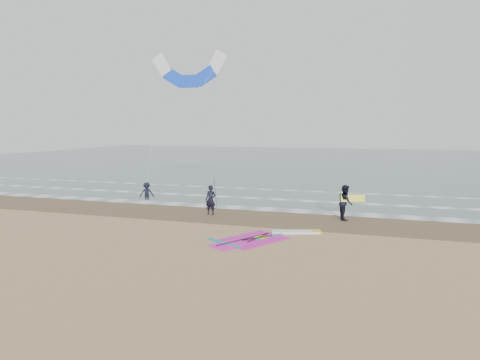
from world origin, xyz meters
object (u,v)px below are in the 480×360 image
(person_walking, at_px, (345,202))
(windsurf_rig, at_px, (265,237))
(person_wading, at_px, (147,188))
(surf_kite, at_px, (189,73))
(person_standing, at_px, (211,200))

(person_walking, bearing_deg, windsurf_rig, 133.47)
(person_walking, bearing_deg, person_wading, 64.53)
(windsurf_rig, relative_size, surf_kite, 0.51)
(person_wading, distance_m, surf_kite, 8.90)
(person_standing, xyz_separation_m, person_wading, (-6.24, 3.64, -0.09))
(person_wading, bearing_deg, surf_kite, 16.73)
(person_wading, bearing_deg, person_walking, -44.81)
(person_standing, height_order, surf_kite, surf_kite)
(windsurf_rig, height_order, person_walking, person_walking)
(windsurf_rig, distance_m, surf_kite, 16.14)
(person_walking, xyz_separation_m, person_wading, (-13.79, 2.70, -0.19))
(person_standing, relative_size, person_wading, 1.11)
(person_walking, bearing_deg, person_standing, 82.70)
(person_walking, distance_m, surf_kite, 15.08)
(person_walking, bearing_deg, surf_kite, 50.81)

